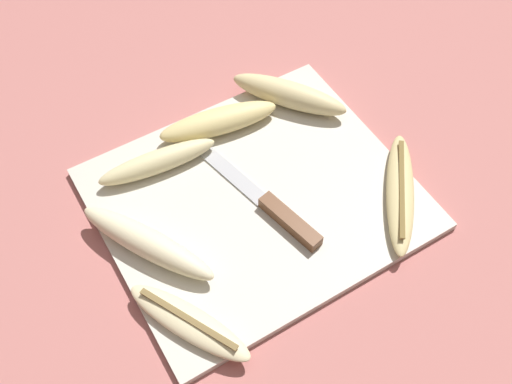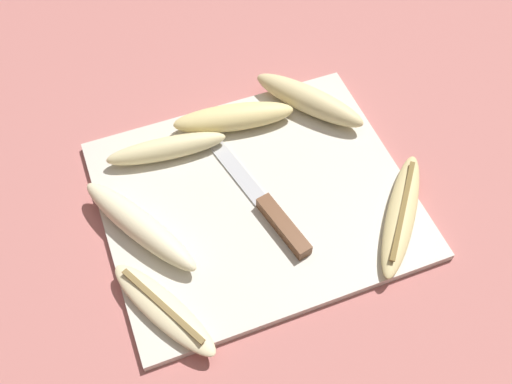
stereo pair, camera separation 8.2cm
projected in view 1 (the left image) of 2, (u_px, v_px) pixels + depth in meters
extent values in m
plane|color=#B76B66|center=(256.00, 201.00, 0.83)|extent=(4.00, 4.00, 0.00)
cube|color=beige|center=(256.00, 199.00, 0.83)|extent=(0.41, 0.36, 0.01)
cube|color=brown|center=(290.00, 221.00, 0.79)|extent=(0.04, 0.10, 0.02)
cube|color=#B7BABF|center=(225.00, 169.00, 0.85)|extent=(0.06, 0.16, 0.00)
ellipsoid|color=beige|center=(158.00, 162.00, 0.84)|extent=(0.17, 0.05, 0.03)
ellipsoid|color=#DBC684|center=(400.00, 192.00, 0.82)|extent=(0.15, 0.18, 0.02)
cube|color=brown|center=(402.00, 187.00, 0.81)|extent=(0.11, 0.13, 0.00)
ellipsoid|color=beige|center=(189.00, 322.00, 0.71)|extent=(0.12, 0.17, 0.02)
cube|color=olive|center=(188.00, 319.00, 0.70)|extent=(0.07, 0.13, 0.00)
ellipsoid|color=beige|center=(289.00, 94.00, 0.91)|extent=(0.14, 0.17, 0.04)
ellipsoid|color=#EDD689|center=(219.00, 121.00, 0.88)|extent=(0.18, 0.08, 0.04)
ellipsoid|color=beige|center=(147.00, 243.00, 0.76)|extent=(0.13, 0.19, 0.04)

